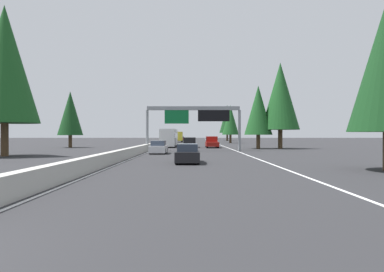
% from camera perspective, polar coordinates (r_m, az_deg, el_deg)
% --- Properties ---
extents(ground_plane, '(320.00, 320.00, 0.00)m').
position_cam_1_polar(ground_plane, '(65.59, -4.97, -1.65)').
color(ground_plane, '#262628').
extents(median_barrier, '(180.00, 0.56, 0.90)m').
position_cam_1_polar(median_barrier, '(85.53, -4.00, -0.91)').
color(median_barrier, '#ADAAA3').
rests_on(median_barrier, ground).
extents(shoulder_stripe_right, '(160.00, 0.16, 0.01)m').
position_cam_1_polar(shoulder_stripe_right, '(75.56, 4.44, -1.40)').
color(shoulder_stripe_right, silver).
rests_on(shoulder_stripe_right, ground).
extents(shoulder_stripe_median, '(160.00, 0.16, 0.01)m').
position_cam_1_polar(shoulder_stripe_median, '(75.53, -4.12, -1.40)').
color(shoulder_stripe_median, silver).
rests_on(shoulder_stripe_median, ground).
extents(sign_gantry_overhead, '(0.50, 12.68, 5.93)m').
position_cam_1_polar(sign_gantry_overhead, '(45.45, 0.45, 3.45)').
color(sign_gantry_overhead, gray).
rests_on(sign_gantry_overhead, ground).
extents(sedan_near_center, '(4.40, 1.80, 1.47)m').
position_cam_1_polar(sedan_near_center, '(26.17, -0.75, -3.02)').
color(sedan_near_center, black).
rests_on(sedan_near_center, ground).
extents(sedan_mid_right, '(4.40, 1.80, 1.47)m').
position_cam_1_polar(sedan_mid_right, '(39.09, -5.61, -1.94)').
color(sedan_mid_right, silver).
rests_on(sedan_mid_right, ground).
extents(pickup_mid_center, '(5.60, 2.00, 1.86)m').
position_cam_1_polar(pickup_mid_center, '(56.72, 3.33, -1.03)').
color(pickup_mid_center, maroon).
rests_on(pickup_mid_center, ground).
extents(sedan_distant_a, '(4.40, 1.80, 1.47)m').
position_cam_1_polar(sedan_distant_a, '(116.98, -1.98, -0.48)').
color(sedan_distant_a, slate).
rests_on(sedan_distant_a, ground).
extents(box_truck_distant_b, '(8.50, 2.40, 2.95)m').
position_cam_1_polar(box_truck_distant_b, '(97.18, -2.31, -0.08)').
color(box_truck_distant_b, gold).
rests_on(box_truck_distant_b, ground).
extents(minivan_far_right, '(5.00, 1.95, 1.69)m').
position_cam_1_polar(minivan_far_right, '(57.51, -0.40, -0.97)').
color(minivan_far_right, black).
rests_on(minivan_far_right, ground).
extents(bus_far_left, '(11.50, 2.55, 3.10)m').
position_cam_1_polar(bus_far_left, '(60.78, -3.83, -0.19)').
color(bus_far_left, white).
rests_on(bus_far_left, ground).
extents(sedan_far_center, '(4.40, 1.80, 1.47)m').
position_cam_1_polar(sedan_far_center, '(127.18, -1.72, -0.42)').
color(sedan_far_center, maroon).
rests_on(sedan_far_center, ground).
extents(conifer_right_near, '(4.29, 4.29, 9.74)m').
position_cam_1_polar(conifer_right_near, '(53.64, 11.02, 4.24)').
color(conifer_right_near, '#4C3823').
rests_on(conifer_right_near, ground).
extents(conifer_right_mid, '(5.86, 5.86, 13.33)m').
position_cam_1_polar(conifer_right_mid, '(54.78, 14.54, 6.45)').
color(conifer_right_mid, '#4C3823').
rests_on(conifer_right_mid, ground).
extents(conifer_right_far, '(4.29, 4.29, 9.76)m').
position_cam_1_polar(conifer_right_far, '(88.10, 6.44, 2.69)').
color(conifer_right_far, '#4C3823').
rests_on(conifer_right_far, ground).
extents(conifer_right_distant, '(5.54, 5.54, 12.60)m').
position_cam_1_polar(conifer_right_distant, '(120.58, 5.91, 2.85)').
color(conifer_right_distant, '#4C3823').
rests_on(conifer_right_distant, ground).
extents(conifer_left_foreground, '(6.67, 6.67, 15.15)m').
position_cam_1_polar(conifer_left_foreground, '(39.52, -28.86, 10.48)').
color(conifer_left_foreground, '#4C3823').
rests_on(conifer_left_foreground, ground).
extents(conifer_left_near, '(4.14, 4.14, 9.41)m').
position_cam_1_polar(conifer_left_near, '(60.55, -19.69, 3.58)').
color(conifer_left_near, '#4C3823').
rests_on(conifer_left_near, ground).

